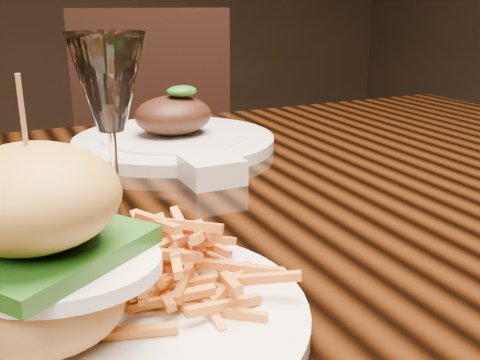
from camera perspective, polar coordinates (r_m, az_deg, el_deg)
name	(u,v)px	position (r m, az deg, el deg)	size (l,w,h in m)	color
dining_table	(192,251)	(0.72, -4.95, -7.22)	(1.60, 0.90, 0.75)	black
burger_plate	(104,273)	(0.41, -13.62, -9.14)	(0.28, 0.28, 0.19)	silver
ramekin	(212,169)	(0.74, -2.88, 1.07)	(0.07, 0.07, 0.03)	silver
wine_glass	(109,89)	(0.56, -13.18, 8.95)	(0.07, 0.07, 0.20)	white
far_dish	(174,136)	(0.91, -6.72, 4.46)	(0.32, 0.32, 0.10)	silver
chair_far	(156,159)	(1.63, -8.53, 2.16)	(0.57, 0.57, 0.95)	black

